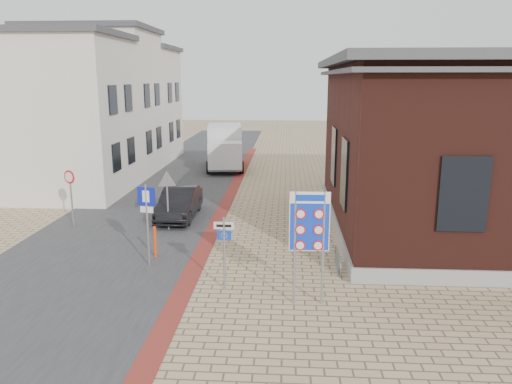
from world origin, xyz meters
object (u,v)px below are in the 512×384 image
(sedan, at_px, (179,203))
(box_truck, at_px, (225,147))
(border_sign, at_px, (309,224))
(bollard, at_px, (155,242))
(essen_sign, at_px, (224,243))
(parking_sign, at_px, (147,211))

(sedan, bearing_deg, box_truck, 87.59)
(border_sign, xyz_separation_m, bollard, (-5.07, 3.28, -1.72))
(box_truck, bearing_deg, essen_sign, -90.14)
(border_sign, xyz_separation_m, parking_sign, (-5.07, 2.48, -0.39))
(box_truck, distance_m, bollard, 17.29)
(sedan, relative_size, box_truck, 0.70)
(border_sign, relative_size, parking_sign, 1.15)
(box_truck, distance_m, border_sign, 21.11)
(sedan, height_order, essen_sign, essen_sign)
(essen_sign, height_order, parking_sign, parking_sign)
(essen_sign, xyz_separation_m, bollard, (-2.70, 2.50, -0.87))
(border_sign, bearing_deg, parking_sign, 152.77)
(sedan, distance_m, parking_sign, 5.90)
(box_truck, distance_m, parking_sign, 18.07)
(border_sign, bearing_deg, essen_sign, 160.68)
(parking_sign, xyz_separation_m, bollard, (0.00, 0.80, -1.33))
(border_sign, distance_m, parking_sign, 5.66)
(sedan, bearing_deg, bollard, -87.54)
(border_sign, xyz_separation_m, essen_sign, (-2.37, 0.78, -0.85))
(essen_sign, distance_m, bollard, 3.78)
(sedan, bearing_deg, essen_sign, -68.72)
(box_truck, distance_m, essen_sign, 19.91)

